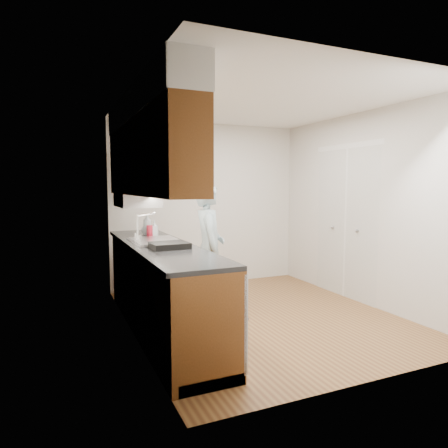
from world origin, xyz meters
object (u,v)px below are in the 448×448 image
object	(u,v)px
soap_bottle_c	(147,228)
soda_can	(150,231)
steel_can	(156,231)
dish_rack	(170,245)
soap_bottle_a	(147,224)
person	(209,240)
soap_bottle_b	(154,228)

from	to	relation	value
soap_bottle_c	soda_can	size ratio (longest dim) A/B	1.23
soap_bottle_c	steel_can	bearing A→B (deg)	-58.22
steel_can	dish_rack	xyz separation A→B (m)	(-0.12, -1.04, -0.03)
soap_bottle_a	soda_can	xyz separation A→B (m)	(-0.00, -0.14, -0.07)
soda_can	soap_bottle_c	bearing A→B (deg)	88.12
soda_can	dish_rack	xyz separation A→B (m)	(-0.03, -0.98, -0.04)
steel_can	dish_rack	size ratio (longest dim) A/B	0.33
person	soap_bottle_b	world-z (taller)	person
soda_can	dish_rack	distance (m)	0.99
soap_bottle_a	dish_rack	size ratio (longest dim) A/B	0.76
soda_can	steel_can	size ratio (longest dim) A/B	1.13
soap_bottle_a	steel_can	size ratio (longest dim) A/B	2.28
soda_can	steel_can	distance (m)	0.11
soap_bottle_a	soap_bottle_c	distance (m)	0.07
soap_bottle_a	dish_rack	bearing A→B (deg)	-91.93
soap_bottle_a	soap_bottle_b	xyz separation A→B (m)	(0.06, -0.12, -0.04)
person	dish_rack	distance (m)	0.91
person	dish_rack	xyz separation A→B (m)	(-0.66, -0.63, 0.06)
soap_bottle_a	dish_rack	xyz separation A→B (m)	(-0.04, -1.13, -0.11)
soap_bottle_a	soap_bottle_b	bearing A→B (deg)	-62.83
soap_bottle_a	steel_can	distance (m)	0.14
soap_bottle_a	soap_bottle_c	size ratio (longest dim) A/B	1.64
soap_bottle_b	soda_can	size ratio (longest dim) A/B	1.37
soap_bottle_b	dish_rack	distance (m)	1.02
soap_bottle_a	person	bearing A→B (deg)	-39.06
soap_bottle_b	soda_can	distance (m)	0.07
person	soda_can	distance (m)	0.73
soda_can	soap_bottle_b	bearing A→B (deg)	22.51
person	dish_rack	world-z (taller)	person
soap_bottle_c	dish_rack	size ratio (longest dim) A/B	0.46
person	steel_can	world-z (taller)	person
soap_bottle_b	dish_rack	xyz separation A→B (m)	(-0.10, -1.01, -0.06)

